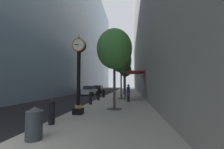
{
  "coord_description": "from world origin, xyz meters",
  "views": [
    {
      "loc": [
        3.91,
        -3.23,
        1.92
      ],
      "look_at": [
        0.84,
        22.01,
        3.53
      ],
      "focal_mm": 24.15,
      "sensor_mm": 36.0,
      "label": 1
    }
  ],
  "objects_px": {
    "bollard_fourth": "(98,95)",
    "trash_bin": "(34,123)",
    "street_tree_mid_far": "(124,65)",
    "street_tree_mid_near": "(121,61)",
    "pedestrian_walking": "(128,93)",
    "street_tree_near": "(114,49)",
    "bollard_fifth": "(104,93)",
    "bollard_nearest": "(52,111)",
    "street_clock": "(79,71)",
    "bollard_third": "(91,98)",
    "car_black_mid": "(99,89)",
    "street_tree_far": "(125,70)",
    "car_white_near": "(90,91)"
  },
  "relations": [
    {
      "from": "bollard_nearest",
      "to": "street_tree_far",
      "type": "xyz_separation_m",
      "value": [
        2.34,
        28.54,
        4.5
      ]
    },
    {
      "from": "bollard_fifth",
      "to": "street_tree_mid_far",
      "type": "bearing_deg",
      "value": 72.35
    },
    {
      "from": "bollard_fourth",
      "to": "car_black_mid",
      "type": "xyz_separation_m",
      "value": [
        -3.61,
        17.13,
        0.08
      ]
    },
    {
      "from": "bollard_fourth",
      "to": "bollard_fifth",
      "type": "height_order",
      "value": "same"
    },
    {
      "from": "bollard_fifth",
      "to": "street_tree_mid_near",
      "type": "height_order",
      "value": "street_tree_mid_near"
    },
    {
      "from": "street_tree_mid_near",
      "to": "street_tree_mid_far",
      "type": "relative_size",
      "value": 0.95
    },
    {
      "from": "bollard_fourth",
      "to": "car_black_mid",
      "type": "relative_size",
      "value": 0.24
    },
    {
      "from": "street_tree_far",
      "to": "street_tree_mid_far",
      "type": "bearing_deg",
      "value": -90.0
    },
    {
      "from": "bollard_third",
      "to": "bollard_fourth",
      "type": "distance_m",
      "value": 3.29
    },
    {
      "from": "street_clock",
      "to": "trash_bin",
      "type": "bearing_deg",
      "value": -89.98
    },
    {
      "from": "street_tree_far",
      "to": "trash_bin",
      "type": "distance_m",
      "value": 30.75
    },
    {
      "from": "car_black_mid",
      "to": "bollard_fifth",
      "type": "bearing_deg",
      "value": -75.4
    },
    {
      "from": "car_black_mid",
      "to": "bollard_fourth",
      "type": "bearing_deg",
      "value": -78.12
    },
    {
      "from": "street_tree_mid_near",
      "to": "pedestrian_walking",
      "type": "xyz_separation_m",
      "value": [
        0.95,
        -3.75,
        -3.77
      ]
    },
    {
      "from": "bollard_third",
      "to": "street_tree_near",
      "type": "bearing_deg",
      "value": -43.04
    },
    {
      "from": "street_clock",
      "to": "bollard_nearest",
      "type": "distance_m",
      "value": 3.08
    },
    {
      "from": "bollard_fifth",
      "to": "bollard_third",
      "type": "bearing_deg",
      "value": -90.0
    },
    {
      "from": "bollard_fourth",
      "to": "street_tree_near",
      "type": "xyz_separation_m",
      "value": [
        2.34,
        -5.47,
        3.74
      ]
    },
    {
      "from": "street_clock",
      "to": "bollard_third",
      "type": "height_order",
      "value": "street_clock"
    },
    {
      "from": "bollard_third",
      "to": "bollard_fourth",
      "type": "xyz_separation_m",
      "value": [
        0.0,
        3.29,
        0.0
      ]
    },
    {
      "from": "street_tree_mid_far",
      "to": "pedestrian_walking",
      "type": "distance_m",
      "value": 12.57
    },
    {
      "from": "street_tree_mid_far",
      "to": "pedestrian_walking",
      "type": "relative_size",
      "value": 3.72
    },
    {
      "from": "bollard_nearest",
      "to": "bollard_third",
      "type": "xyz_separation_m",
      "value": [
        0.0,
        6.58,
        0.0
      ]
    },
    {
      "from": "street_tree_near",
      "to": "street_tree_mid_near",
      "type": "xyz_separation_m",
      "value": [
        0.0,
        8.05,
        0.38
      ]
    },
    {
      "from": "bollard_third",
      "to": "trash_bin",
      "type": "xyz_separation_m",
      "value": [
        0.39,
        -8.38,
        -0.04
      ]
    },
    {
      "from": "street_tree_near",
      "to": "pedestrian_walking",
      "type": "xyz_separation_m",
      "value": [
        0.95,
        4.3,
        -3.39
      ]
    },
    {
      "from": "pedestrian_walking",
      "to": "street_tree_mid_far",
      "type": "bearing_deg",
      "value": 94.58
    },
    {
      "from": "bollard_fifth",
      "to": "street_tree_mid_far",
      "type": "xyz_separation_m",
      "value": [
        2.34,
        7.34,
        4.6
      ]
    },
    {
      "from": "street_tree_mid_far",
      "to": "trash_bin",
      "type": "relative_size",
      "value": 6.25
    },
    {
      "from": "street_tree_mid_far",
      "to": "trash_bin",
      "type": "bearing_deg",
      "value": -94.98
    },
    {
      "from": "bollard_fifth",
      "to": "car_black_mid",
      "type": "relative_size",
      "value": 0.24
    },
    {
      "from": "street_tree_near",
      "to": "street_tree_mid_near",
      "type": "bearing_deg",
      "value": 90.0
    },
    {
      "from": "bollard_nearest",
      "to": "car_black_mid",
      "type": "height_order",
      "value": "car_black_mid"
    },
    {
      "from": "bollard_fifth",
      "to": "pedestrian_walking",
      "type": "xyz_separation_m",
      "value": [
        3.28,
        -4.45,
        0.35
      ]
    },
    {
      "from": "bollard_fourth",
      "to": "trash_bin",
      "type": "xyz_separation_m",
      "value": [
        0.39,
        -11.67,
        -0.04
      ]
    },
    {
      "from": "trash_bin",
      "to": "bollard_fourth",
      "type": "bearing_deg",
      "value": 91.92
    },
    {
      "from": "street_tree_near",
      "to": "street_tree_far",
      "type": "xyz_separation_m",
      "value": [
        0.0,
        24.15,
        0.76
      ]
    },
    {
      "from": "street_tree_mid_near",
      "to": "pedestrian_walking",
      "type": "height_order",
      "value": "street_tree_mid_near"
    },
    {
      "from": "street_clock",
      "to": "car_white_near",
      "type": "bearing_deg",
      "value": 103.01
    },
    {
      "from": "street_tree_mid_far",
      "to": "trash_bin",
      "type": "height_order",
      "value": "street_tree_mid_far"
    },
    {
      "from": "street_tree_mid_near",
      "to": "trash_bin",
      "type": "distance_m",
      "value": 14.97
    },
    {
      "from": "bollard_nearest",
      "to": "pedestrian_walking",
      "type": "distance_m",
      "value": 9.3
    },
    {
      "from": "street_clock",
      "to": "bollard_fourth",
      "type": "height_order",
      "value": "street_clock"
    },
    {
      "from": "street_tree_mid_near",
      "to": "trash_bin",
      "type": "xyz_separation_m",
      "value": [
        -1.94,
        -14.25,
        -4.16
      ]
    },
    {
      "from": "pedestrian_walking",
      "to": "car_black_mid",
      "type": "distance_m",
      "value": 19.56
    },
    {
      "from": "street_tree_near",
      "to": "car_white_near",
      "type": "xyz_separation_m",
      "value": [
        -5.85,
        14.82,
        -3.68
      ]
    },
    {
      "from": "bollard_nearest",
      "to": "car_white_near",
      "type": "bearing_deg",
      "value": 100.37
    },
    {
      "from": "bollard_fifth",
      "to": "pedestrian_walking",
      "type": "distance_m",
      "value": 5.54
    },
    {
      "from": "bollard_third",
      "to": "street_tree_near",
      "type": "distance_m",
      "value": 4.92
    },
    {
      "from": "bollard_nearest",
      "to": "bollard_third",
      "type": "height_order",
      "value": "same"
    }
  ]
}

